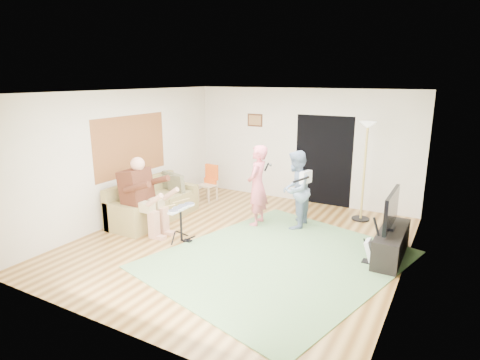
{
  "coord_description": "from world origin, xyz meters",
  "views": [
    {
      "loc": [
        3.32,
        -5.95,
        2.94
      ],
      "look_at": [
        -0.17,
        0.3,
        1.1
      ],
      "focal_mm": 30.0,
      "sensor_mm": 36.0,
      "label": 1
    }
  ],
  "objects_px": {
    "torchiere_lamp": "(366,154)",
    "dining_chair": "(208,188)",
    "singer": "(257,186)",
    "guitarist": "(296,190)",
    "tv_cabinet": "(391,244)",
    "sofa": "(151,206)",
    "drum_kit": "(181,226)",
    "guitar_spare": "(370,250)",
    "television": "(391,209)"
  },
  "relations": [
    {
      "from": "sofa",
      "to": "torchiere_lamp",
      "type": "distance_m",
      "value": 4.61
    },
    {
      "from": "torchiere_lamp",
      "to": "singer",
      "type": "bearing_deg",
      "value": -143.71
    },
    {
      "from": "guitarist",
      "to": "guitar_spare",
      "type": "height_order",
      "value": "guitarist"
    },
    {
      "from": "singer",
      "to": "guitarist",
      "type": "relative_size",
      "value": 1.05
    },
    {
      "from": "singer",
      "to": "dining_chair",
      "type": "xyz_separation_m",
      "value": [
        -1.77,
        0.88,
        -0.51
      ]
    },
    {
      "from": "torchiere_lamp",
      "to": "dining_chair",
      "type": "height_order",
      "value": "torchiere_lamp"
    },
    {
      "from": "drum_kit",
      "to": "guitar_spare",
      "type": "xyz_separation_m",
      "value": [
        3.24,
        0.75,
        -0.07
      ]
    },
    {
      "from": "singer",
      "to": "drum_kit",
      "type": "bearing_deg",
      "value": -36.13
    },
    {
      "from": "singer",
      "to": "guitarist",
      "type": "distance_m",
      "value": 0.77
    },
    {
      "from": "tv_cabinet",
      "to": "guitar_spare",
      "type": "bearing_deg",
      "value": -124.68
    },
    {
      "from": "sofa",
      "to": "dining_chair",
      "type": "height_order",
      "value": "dining_chair"
    },
    {
      "from": "television",
      "to": "sofa",
      "type": "bearing_deg",
      "value": -174.31
    },
    {
      "from": "singer",
      "to": "torchiere_lamp",
      "type": "relative_size",
      "value": 0.79
    },
    {
      "from": "drum_kit",
      "to": "guitarist",
      "type": "xyz_separation_m",
      "value": [
        1.56,
        1.68,
        0.49
      ]
    },
    {
      "from": "singer",
      "to": "sofa",
      "type": "bearing_deg",
      "value": -75.65
    },
    {
      "from": "tv_cabinet",
      "to": "drum_kit",
      "type": "bearing_deg",
      "value": -162.22
    },
    {
      "from": "guitar_spare",
      "to": "torchiere_lamp",
      "type": "xyz_separation_m",
      "value": [
        -0.61,
        2.02,
        1.19
      ]
    },
    {
      "from": "sofa",
      "to": "drum_kit",
      "type": "xyz_separation_m",
      "value": [
        1.29,
        -0.65,
        0.02
      ]
    },
    {
      "from": "guitarist",
      "to": "television",
      "type": "bearing_deg",
      "value": 68.98
    },
    {
      "from": "tv_cabinet",
      "to": "singer",
      "type": "bearing_deg",
      "value": 172.99
    },
    {
      "from": "singer",
      "to": "tv_cabinet",
      "type": "relative_size",
      "value": 1.18
    },
    {
      "from": "sofa",
      "to": "torchiere_lamp",
      "type": "xyz_separation_m",
      "value": [
        3.92,
        2.12,
        1.15
      ]
    },
    {
      "from": "sofa",
      "to": "tv_cabinet",
      "type": "bearing_deg",
      "value": 5.63
    },
    {
      "from": "drum_kit",
      "to": "guitar_spare",
      "type": "distance_m",
      "value": 3.33
    },
    {
      "from": "guitarist",
      "to": "dining_chair",
      "type": "bearing_deg",
      "value": -109.08
    },
    {
      "from": "tv_cabinet",
      "to": "guitarist",
      "type": "bearing_deg",
      "value": 163.97
    },
    {
      "from": "guitarist",
      "to": "guitar_spare",
      "type": "relative_size",
      "value": 1.97
    },
    {
      "from": "torchiere_lamp",
      "to": "guitar_spare",
      "type": "bearing_deg",
      "value": -73.24
    },
    {
      "from": "drum_kit",
      "to": "television",
      "type": "xyz_separation_m",
      "value": [
        3.45,
        1.12,
        0.55
      ]
    },
    {
      "from": "sofa",
      "to": "tv_cabinet",
      "type": "distance_m",
      "value": 4.82
    },
    {
      "from": "singer",
      "to": "guitar_spare",
      "type": "height_order",
      "value": "singer"
    },
    {
      "from": "drum_kit",
      "to": "singer",
      "type": "xyz_separation_m",
      "value": [
        0.83,
        1.45,
        0.53
      ]
    },
    {
      "from": "guitarist",
      "to": "guitar_spare",
      "type": "bearing_deg",
      "value": 56.46
    },
    {
      "from": "dining_chair",
      "to": "television",
      "type": "height_order",
      "value": "television"
    },
    {
      "from": "singer",
      "to": "guitarist",
      "type": "height_order",
      "value": "singer"
    },
    {
      "from": "guitarist",
      "to": "television",
      "type": "relative_size",
      "value": 1.41
    },
    {
      "from": "sofa",
      "to": "drum_kit",
      "type": "relative_size",
      "value": 3.03
    },
    {
      "from": "guitar_spare",
      "to": "torchiere_lamp",
      "type": "bearing_deg",
      "value": 106.76
    },
    {
      "from": "sofa",
      "to": "drum_kit",
      "type": "height_order",
      "value": "sofa"
    },
    {
      "from": "torchiere_lamp",
      "to": "television",
      "type": "xyz_separation_m",
      "value": [
        0.82,
        -1.65,
        -0.57
      ]
    },
    {
      "from": "drum_kit",
      "to": "singer",
      "type": "bearing_deg",
      "value": 60.18
    },
    {
      "from": "television",
      "to": "guitar_spare",
      "type": "bearing_deg",
      "value": -119.14
    },
    {
      "from": "drum_kit",
      "to": "guitar_spare",
      "type": "relative_size",
      "value": 0.85
    },
    {
      "from": "dining_chair",
      "to": "sofa",
      "type": "bearing_deg",
      "value": -96.31
    },
    {
      "from": "torchiere_lamp",
      "to": "dining_chair",
      "type": "distance_m",
      "value": 3.77
    },
    {
      "from": "dining_chair",
      "to": "tv_cabinet",
      "type": "height_order",
      "value": "dining_chair"
    },
    {
      "from": "sofa",
      "to": "tv_cabinet",
      "type": "xyz_separation_m",
      "value": [
        4.79,
        0.47,
        -0.03
      ]
    },
    {
      "from": "singer",
      "to": "torchiere_lamp",
      "type": "height_order",
      "value": "torchiere_lamp"
    },
    {
      "from": "tv_cabinet",
      "to": "television",
      "type": "relative_size",
      "value": 1.26
    },
    {
      "from": "singer",
      "to": "dining_chair",
      "type": "distance_m",
      "value": 2.04
    }
  ]
}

